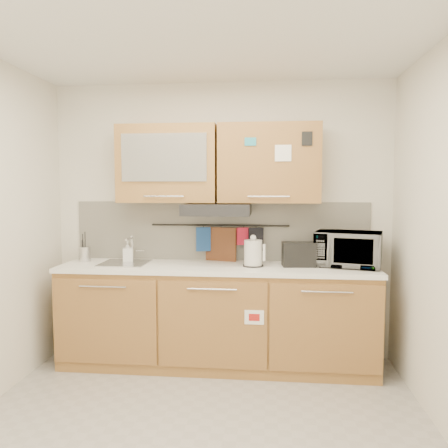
# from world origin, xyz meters

# --- Properties ---
(floor) EXTENTS (3.20, 3.20, 0.00)m
(floor) POSITION_xyz_m (0.00, 0.00, 0.00)
(floor) COLOR #9E9993
(floor) RESTS_ON ground
(ceiling) EXTENTS (3.20, 3.20, 0.00)m
(ceiling) POSITION_xyz_m (0.00, 0.00, 2.60)
(ceiling) COLOR white
(ceiling) RESTS_ON wall_back
(wall_back) EXTENTS (3.20, 0.00, 3.20)m
(wall_back) POSITION_xyz_m (0.00, 1.50, 1.30)
(wall_back) COLOR silver
(wall_back) RESTS_ON ground
(base_cabinet) EXTENTS (2.80, 0.64, 0.88)m
(base_cabinet) POSITION_xyz_m (0.00, 1.19, 0.41)
(base_cabinet) COLOR #AD793D
(base_cabinet) RESTS_ON floor
(countertop) EXTENTS (2.82, 0.62, 0.04)m
(countertop) POSITION_xyz_m (0.00, 1.19, 0.90)
(countertop) COLOR white
(countertop) RESTS_ON base_cabinet
(backsplash) EXTENTS (2.80, 0.02, 0.56)m
(backsplash) POSITION_xyz_m (0.00, 1.49, 1.20)
(backsplash) COLOR silver
(backsplash) RESTS_ON countertop
(upper_cabinets) EXTENTS (1.82, 0.37, 0.70)m
(upper_cabinets) POSITION_xyz_m (-0.00, 1.32, 1.83)
(upper_cabinets) COLOR #AD793D
(upper_cabinets) RESTS_ON wall_back
(range_hood) EXTENTS (0.60, 0.46, 0.10)m
(range_hood) POSITION_xyz_m (0.00, 1.25, 1.42)
(range_hood) COLOR black
(range_hood) RESTS_ON upper_cabinets
(sink) EXTENTS (0.42, 0.40, 0.26)m
(sink) POSITION_xyz_m (-0.85, 1.21, 0.92)
(sink) COLOR silver
(sink) RESTS_ON countertop
(utensil_rail) EXTENTS (1.30, 0.02, 0.02)m
(utensil_rail) POSITION_xyz_m (0.00, 1.45, 1.26)
(utensil_rail) COLOR black
(utensil_rail) RESTS_ON backsplash
(utensil_crock) EXTENTS (0.14, 0.14, 0.28)m
(utensil_crock) POSITION_xyz_m (-1.27, 1.28, 0.99)
(utensil_crock) COLOR silver
(utensil_crock) RESTS_ON countertop
(kettle) EXTENTS (0.21, 0.19, 0.28)m
(kettle) POSITION_xyz_m (0.33, 1.18, 1.03)
(kettle) COLOR silver
(kettle) RESTS_ON countertop
(toaster) EXTENTS (0.30, 0.20, 0.22)m
(toaster) POSITION_xyz_m (0.73, 1.23, 1.03)
(toaster) COLOR black
(toaster) RESTS_ON countertop
(microwave) EXTENTS (0.64, 0.51, 0.31)m
(microwave) POSITION_xyz_m (1.16, 1.27, 1.07)
(microwave) COLOR #999999
(microwave) RESTS_ON countertop
(soap_bottle) EXTENTS (0.11, 0.11, 0.20)m
(soap_bottle) POSITION_xyz_m (-0.85, 1.29, 1.02)
(soap_bottle) COLOR #999999
(soap_bottle) RESTS_ON countertop
(cutting_board) EXTENTS (0.30, 0.10, 0.37)m
(cutting_board) POSITION_xyz_m (0.01, 1.44, 1.05)
(cutting_board) COLOR brown
(cutting_board) RESTS_ON utensil_rail
(oven_mitt) EXTENTS (0.14, 0.07, 0.23)m
(oven_mitt) POSITION_xyz_m (-0.16, 1.44, 1.13)
(oven_mitt) COLOR navy
(oven_mitt) RESTS_ON utensil_rail
(dark_pouch) EXTENTS (0.14, 0.06, 0.22)m
(dark_pouch) POSITION_xyz_m (0.34, 1.44, 1.13)
(dark_pouch) COLOR black
(dark_pouch) RESTS_ON utensil_rail
(pot_holder) EXTENTS (0.13, 0.06, 0.16)m
(pot_holder) POSITION_xyz_m (0.23, 1.44, 1.16)
(pot_holder) COLOR red
(pot_holder) RESTS_ON utensil_rail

